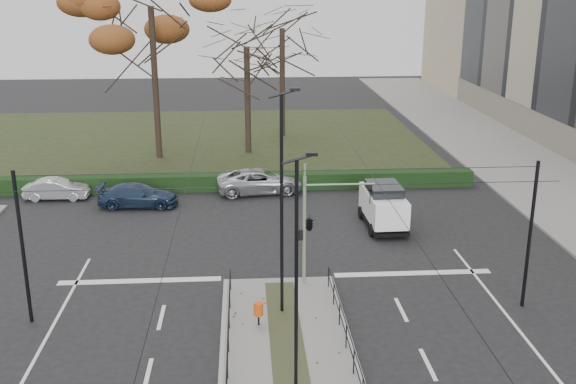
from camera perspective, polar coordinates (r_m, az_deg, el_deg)
name	(u,v)px	position (r m, az deg, el deg)	size (l,w,h in m)	color
ground	(286,339)	(24.98, -0.18, -12.36)	(140.00, 140.00, 0.00)	black
median_island	(291,376)	(22.81, 0.24, -15.32)	(4.40, 15.00, 0.14)	slate
sidewalk_east	(525,168)	(49.31, 19.44, 1.91)	(8.00, 90.00, 0.14)	slate
park	(187,141)	(55.24, -8.57, 4.28)	(38.00, 26.00, 0.10)	black
hedge	(170,183)	(42.22, -9.98, 0.76)	(38.00, 1.00, 1.00)	black
median_railing	(291,353)	(22.24, 0.26, -13.49)	(4.14, 13.24, 0.92)	black
catenary	(283,235)	(24.97, -0.43, -3.67)	(20.00, 34.00, 6.00)	black
traffic_light	(311,222)	(27.95, 1.96, -2.54)	(3.19, 1.83, 4.69)	slate
litter_bin	(258,309)	(25.34, -2.51, -9.90)	(0.35, 0.35, 0.90)	black
streetlamp_median_near	(297,277)	(20.02, 0.76, -7.24)	(0.64, 0.13, 7.70)	black
streetlamp_median_far	(282,203)	(24.89, -0.50, -0.97)	(0.73, 0.15, 8.68)	black
parked_car_second	(57,189)	(42.27, -18.99, 0.24)	(1.31, 3.75, 1.23)	#AAACB2
parked_car_third	(138,195)	(39.60, -12.58, -0.28)	(1.84, 4.53, 1.32)	#1F2E49
parked_car_fourth	(260,181)	(41.23, -2.40, 0.94)	(2.42, 5.25, 1.46)	#AAACB2
white_van	(383,205)	(35.64, 8.08, -1.07)	(2.08, 4.34, 2.32)	white
rust_tree	(151,6)	(48.87, -11.55, 15.17)	(10.29, 10.29, 14.06)	black
bare_tree_center	(282,36)	(55.36, -0.49, 13.04)	(7.12, 7.12, 11.60)	black
bare_tree_near	(247,55)	(49.68, -3.52, 11.52)	(6.39, 6.39, 10.39)	black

